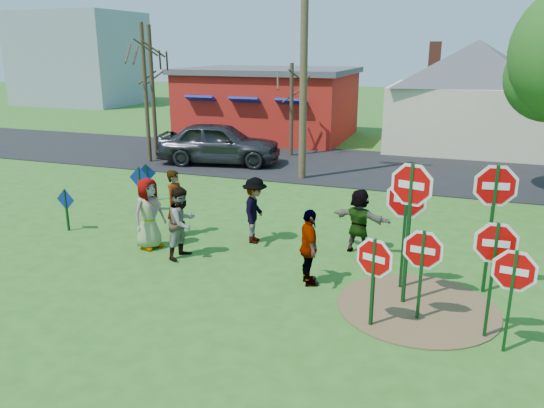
# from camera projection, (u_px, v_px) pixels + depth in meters

# --- Properties ---
(ground) EXTENTS (120.00, 120.00, 0.00)m
(ground) POSITION_uv_depth(u_px,v_px,m) (232.00, 261.00, 13.03)
(ground) COLOR #28611B
(ground) RESTS_ON ground
(road) EXTENTS (120.00, 7.50, 0.04)m
(road) POSITION_uv_depth(u_px,v_px,m) (336.00, 165.00, 23.42)
(road) COLOR black
(road) RESTS_ON ground
(dirt_patch) EXTENTS (3.20, 3.20, 0.03)m
(dirt_patch) POSITION_uv_depth(u_px,v_px,m) (417.00, 307.00, 10.69)
(dirt_patch) COLOR brown
(dirt_patch) RESTS_ON ground
(red_building) EXTENTS (9.40, 7.69, 3.90)m
(red_building) POSITION_uv_depth(u_px,v_px,m) (269.00, 102.00, 30.49)
(red_building) COLOR #A11F10
(red_building) RESTS_ON ground
(cream_house) EXTENTS (9.40, 9.40, 6.50)m
(cream_house) POSITION_uv_depth(u_px,v_px,m) (474.00, 91.00, 26.70)
(cream_house) COLOR beige
(cream_house) RESTS_ON ground
(distant_building) EXTENTS (10.00, 8.00, 8.00)m
(distant_building) POSITION_uv_depth(u_px,v_px,m) (80.00, 59.00, 47.94)
(distant_building) COLOR #8C939E
(distant_building) RESTS_ON ground
(stop_sign_a) EXTENTS (0.95, 0.36, 1.88)m
(stop_sign_a) POSITION_uv_depth(u_px,v_px,m) (374.00, 264.00, 9.64)
(stop_sign_a) COLOR #103D18
(stop_sign_a) RESTS_ON ground
(stop_sign_b) EXTENTS (1.12, 0.34, 3.08)m
(stop_sign_b) POSITION_uv_depth(u_px,v_px,m) (411.00, 198.00, 10.25)
(stop_sign_b) COLOR #103D18
(stop_sign_b) RESTS_ON ground
(stop_sign_c) EXTENTS (1.01, 0.07, 2.32)m
(stop_sign_c) POSITION_uv_depth(u_px,v_px,m) (494.00, 255.00, 9.15)
(stop_sign_c) COLOR #103D18
(stop_sign_c) RESTS_ON ground
(stop_sign_d) EXTENTS (1.19, 0.17, 2.94)m
(stop_sign_d) POSITION_uv_depth(u_px,v_px,m) (494.00, 197.00, 10.79)
(stop_sign_d) COLOR #103D18
(stop_sign_d) RESTS_ON ground
(stop_sign_e) EXTENTS (1.02, 0.16, 1.95)m
(stop_sign_e) POSITION_uv_depth(u_px,v_px,m) (422.00, 257.00, 9.86)
(stop_sign_e) COLOR #103D18
(stop_sign_e) RESTS_ON ground
(stop_sign_f) EXTENTS (0.98, 0.15, 1.99)m
(stop_sign_f) POSITION_uv_depth(u_px,v_px,m) (513.00, 277.00, 8.78)
(stop_sign_f) COLOR #103D18
(stop_sign_f) RESTS_ON ground
(stop_sign_g) EXTENTS (1.15, 0.08, 2.60)m
(stop_sign_g) POSITION_uv_depth(u_px,v_px,m) (406.00, 209.00, 11.05)
(stop_sign_g) COLOR #103D18
(stop_sign_g) RESTS_ON ground
(blue_diamond_b) EXTENTS (0.62, 0.06, 1.23)m
(blue_diamond_b) POSITION_uv_depth(u_px,v_px,m) (66.00, 205.00, 14.95)
(blue_diamond_b) COLOR #103D18
(blue_diamond_b) RESTS_ON ground
(blue_diamond_c) EXTENTS (0.72, 0.07, 1.47)m
(blue_diamond_c) POSITION_uv_depth(u_px,v_px,m) (140.00, 184.00, 16.62)
(blue_diamond_c) COLOR #103D18
(blue_diamond_c) RESTS_ON ground
(blue_diamond_d) EXTENTS (0.57, 0.35, 1.30)m
(blue_diamond_d) POSITION_uv_depth(u_px,v_px,m) (146.00, 178.00, 17.80)
(blue_diamond_d) COLOR #103D18
(blue_diamond_d) RESTS_ON ground
(person_a) EXTENTS (0.86, 1.06, 1.87)m
(person_a) POSITION_uv_depth(u_px,v_px,m) (149.00, 213.00, 13.62)
(person_a) COLOR #3B438A
(person_a) RESTS_ON ground
(person_b) EXTENTS (0.52, 0.73, 1.87)m
(person_b) POSITION_uv_depth(u_px,v_px,m) (176.00, 203.00, 14.50)
(person_b) COLOR #25675D
(person_b) RESTS_ON ground
(person_c) EXTENTS (0.82, 0.98, 1.80)m
(person_c) POSITION_uv_depth(u_px,v_px,m) (182.00, 223.00, 13.02)
(person_c) COLOR brown
(person_c) RESTS_ON ground
(person_d) EXTENTS (0.82, 1.23, 1.78)m
(person_d) POSITION_uv_depth(u_px,v_px,m) (255.00, 210.00, 14.03)
(person_d) COLOR #36363B
(person_d) RESTS_ON ground
(person_e) EXTENTS (0.84, 1.09, 1.72)m
(person_e) POSITION_uv_depth(u_px,v_px,m) (309.00, 248.00, 11.51)
(person_e) COLOR #492C54
(person_e) RESTS_ON ground
(person_f) EXTENTS (1.62, 0.86, 1.67)m
(person_f) POSITION_uv_depth(u_px,v_px,m) (359.00, 221.00, 13.37)
(person_f) COLOR #1B5128
(person_f) RESTS_ON ground
(suv) EXTENTS (5.69, 3.08, 1.84)m
(suv) POSITION_uv_depth(u_px,v_px,m) (219.00, 143.00, 23.44)
(suv) COLOR #2F2F35
(suv) RESTS_ON road
(utility_pole) EXTENTS (2.27, 0.29, 9.28)m
(utility_pole) POSITION_uv_depth(u_px,v_px,m) (304.00, 51.00, 19.70)
(utility_pole) COLOR #4C3823
(utility_pole) RESTS_ON ground
(bare_tree_west) EXTENTS (1.80, 1.80, 5.98)m
(bare_tree_west) POSITION_uv_depth(u_px,v_px,m) (152.00, 74.00, 23.53)
(bare_tree_west) COLOR #382819
(bare_tree_west) RESTS_ON ground
(bare_tree_east) EXTENTS (1.80, 1.80, 4.34)m
(bare_tree_east) POSITION_uv_depth(u_px,v_px,m) (292.00, 97.00, 24.68)
(bare_tree_east) COLOR #382819
(bare_tree_east) RESTS_ON ground
(bare_tree_mid) EXTENTS (1.80, 1.80, 6.06)m
(bare_tree_mid) POSITION_uv_depth(u_px,v_px,m) (144.00, 74.00, 23.04)
(bare_tree_mid) COLOR #382819
(bare_tree_mid) RESTS_ON ground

